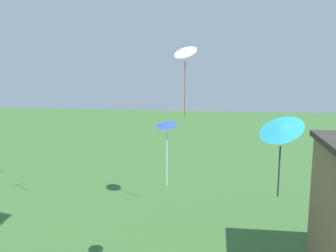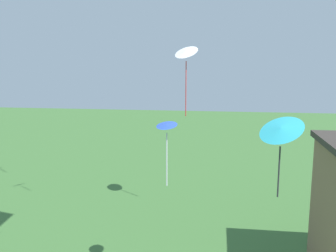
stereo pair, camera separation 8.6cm
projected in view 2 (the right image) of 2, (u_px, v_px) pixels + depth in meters
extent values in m
cone|color=white|center=(186.00, 51.00, 19.85)|extent=(1.64, 1.58, 0.73)
cylinder|color=red|center=(186.00, 89.00, 20.20)|extent=(0.05, 0.05, 2.97)
cone|color=#2DB2C6|center=(281.00, 129.00, 11.07)|extent=(1.78, 1.77, 0.77)
cylinder|color=#2D2D33|center=(279.00, 172.00, 11.30)|extent=(0.05, 0.05, 1.59)
cone|color=blue|center=(167.00, 125.00, 13.19)|extent=(0.97, 0.97, 0.24)
cylinder|color=silver|center=(167.00, 160.00, 13.42)|extent=(0.05, 0.05, 1.95)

